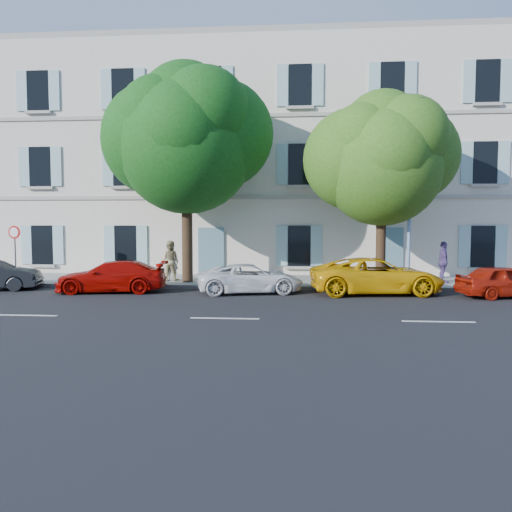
# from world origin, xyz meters

# --- Properties ---
(ground) EXTENTS (90.00, 90.00, 0.00)m
(ground) POSITION_xyz_m (0.00, 0.00, 0.00)
(ground) COLOR black
(sidewalk) EXTENTS (36.00, 4.50, 0.15)m
(sidewalk) POSITION_xyz_m (0.00, 4.45, 0.07)
(sidewalk) COLOR #A09E96
(sidewalk) RESTS_ON ground
(kerb) EXTENTS (36.00, 0.16, 0.16)m
(kerb) POSITION_xyz_m (0.00, 2.28, 0.08)
(kerb) COLOR #9E998E
(kerb) RESTS_ON ground
(building) EXTENTS (28.00, 7.00, 12.00)m
(building) POSITION_xyz_m (0.00, 10.20, 6.00)
(building) COLOR beige
(building) RESTS_ON ground
(car_red_coupe) EXTENTS (4.48, 2.27, 1.25)m
(car_red_coupe) POSITION_xyz_m (-5.23, 1.02, 0.62)
(car_red_coupe) COLOR #A00904
(car_red_coupe) RESTS_ON ground
(car_white_coupe) EXTENTS (4.44, 2.77, 1.14)m
(car_white_coupe) POSITION_xyz_m (0.25, 1.22, 0.57)
(car_white_coupe) COLOR white
(car_white_coupe) RESTS_ON ground
(car_yellow_supercar) EXTENTS (5.27, 2.85, 1.40)m
(car_yellow_supercar) POSITION_xyz_m (5.14, 1.36, 0.70)
(car_yellow_supercar) COLOR #E7A709
(car_yellow_supercar) RESTS_ON ground
(car_red_hatchback) EXTENTS (3.75, 2.18, 1.20)m
(car_red_hatchback) POSITION_xyz_m (9.73, 0.82, 0.60)
(car_red_hatchback) COLOR #A11909
(car_red_hatchback) RESTS_ON ground
(tree_left) EXTENTS (5.94, 5.94, 9.20)m
(tree_left) POSITION_xyz_m (-2.71, 3.44, 6.07)
(tree_left) COLOR #3A2819
(tree_left) RESTS_ON sidewalk
(tree_right) EXTENTS (5.01, 5.01, 7.73)m
(tree_right) POSITION_xyz_m (5.56, 3.01, 5.10)
(tree_right) COLOR #3A2819
(tree_right) RESTS_ON sidewalk
(road_sign) EXTENTS (0.57, 0.11, 2.47)m
(road_sign) POSITION_xyz_m (-10.17, 2.69, 1.93)
(road_sign) COLOR #383A3D
(road_sign) RESTS_ON sidewalk
(street_lamp) EXTENTS (0.42, 1.59, 7.39)m
(street_lamp) POSITION_xyz_m (6.66, 2.66, 4.34)
(street_lamp) COLOR #7293BF
(street_lamp) RESTS_ON sidewalk
(pedestrian_a) EXTENTS (0.64, 0.45, 1.68)m
(pedestrian_a) POSITION_xyz_m (-3.52, 3.83, 0.99)
(pedestrian_a) COLOR silver
(pedestrian_a) RESTS_ON sidewalk
(pedestrian_b) EXTENTS (0.89, 0.70, 1.80)m
(pedestrian_b) POSITION_xyz_m (-3.58, 3.73, 1.05)
(pedestrian_b) COLOR tan
(pedestrian_b) RESTS_ON sidewalk
(pedestrian_c) EXTENTS (0.52, 1.08, 1.80)m
(pedestrian_c) POSITION_xyz_m (8.36, 3.84, 1.05)
(pedestrian_c) COLOR #614A89
(pedestrian_c) RESTS_ON sidewalk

